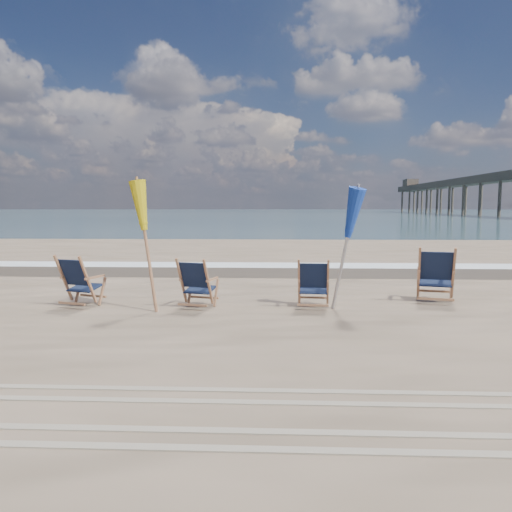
# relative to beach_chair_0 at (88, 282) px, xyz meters

# --- Properties ---
(ocean) EXTENTS (400.00, 400.00, 0.00)m
(ocean) POSITION_rel_beach_chair_0_xyz_m (2.96, 126.38, -0.48)
(ocean) COLOR #3E5D68
(ocean) RESTS_ON ground
(surf_foam) EXTENTS (200.00, 1.40, 0.01)m
(surf_foam) POSITION_rel_beach_chair_0_xyz_m (2.96, 6.68, -0.48)
(surf_foam) COLOR silver
(surf_foam) RESTS_ON ground
(wet_sand_strip) EXTENTS (200.00, 2.60, 0.00)m
(wet_sand_strip) POSITION_rel_beach_chair_0_xyz_m (2.96, 5.18, -0.48)
(wet_sand_strip) COLOR #42362A
(wet_sand_strip) RESTS_ON ground
(tire_tracks) EXTENTS (80.00, 1.30, 0.01)m
(tire_tracks) POSITION_rel_beach_chair_0_xyz_m (2.96, -4.42, -0.48)
(tire_tracks) COLOR gray
(tire_tracks) RESTS_ON ground
(beach_chair_0) EXTENTS (0.80, 0.85, 0.96)m
(beach_chair_0) POSITION_rel_beach_chair_0_xyz_m (0.00, 0.00, 0.00)
(beach_chair_0) COLOR #111A33
(beach_chair_0) RESTS_ON ground
(beach_chair_1) EXTENTS (0.74, 0.79, 0.92)m
(beach_chair_1) POSITION_rel_beach_chair_0_xyz_m (2.15, -0.00, -0.02)
(beach_chair_1) COLOR #111A33
(beach_chair_1) RESTS_ON ground
(beach_chair_2) EXTENTS (0.64, 0.70, 0.91)m
(beach_chair_2) POSITION_rel_beach_chair_0_xyz_m (4.25, 0.12, -0.03)
(beach_chair_2) COLOR #111A33
(beach_chair_2) RESTS_ON ground
(beach_chair_3) EXTENTS (0.86, 0.92, 1.08)m
(beach_chair_3) POSITION_rel_beach_chair_0_xyz_m (6.60, 0.66, 0.06)
(beach_chair_3) COLOR #111A33
(beach_chair_3) RESTS_ON ground
(umbrella_yellow) EXTENTS (0.30, 0.30, 2.25)m
(umbrella_yellow) POSITION_rel_beach_chair_0_xyz_m (1.12, -0.14, 1.24)
(umbrella_yellow) COLOR #996644
(umbrella_yellow) RESTS_ON ground
(umbrella_blue) EXTENTS (0.30, 0.30, 2.16)m
(umbrella_blue) POSITION_rel_beach_chair_0_xyz_m (4.51, 0.06, 1.16)
(umbrella_blue) COLOR #A5A5AD
(umbrella_blue) RESTS_ON ground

